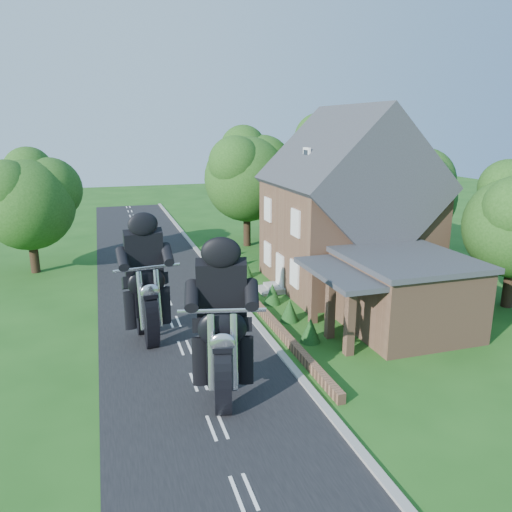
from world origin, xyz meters
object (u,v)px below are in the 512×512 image
object	(u,v)px
house	(347,211)
annex	(402,292)
motorcycle_lead	(223,379)
motorcycle_follow	(148,323)
garden_wall	(249,296)

from	to	relation	value
house	annex	world-z (taller)	house
motorcycle_lead	motorcycle_follow	distance (m)	6.10
garden_wall	motorcycle_follow	xyz separation A→B (m)	(-5.69, -3.85, 0.66)
garden_wall	motorcycle_follow	size ratio (longest dim) A/B	11.98
annex	garden_wall	bearing A→B (deg)	133.84
house	garden_wall	bearing A→B (deg)	-170.83
house	motorcycle_lead	size ratio (longest dim) A/B	5.49
garden_wall	house	bearing A→B (deg)	9.17
garden_wall	annex	bearing A→B (deg)	-46.16
motorcycle_lead	motorcycle_follow	xyz separation A→B (m)	(-1.94, 5.79, -0.01)
motorcycle_lead	motorcycle_follow	world-z (taller)	motorcycle_lead
annex	house	bearing A→B (deg)	84.76
annex	motorcycle_follow	size ratio (longest dim) A/B	3.84
garden_wall	annex	world-z (taller)	annex
garden_wall	motorcycle_lead	bearing A→B (deg)	-111.27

